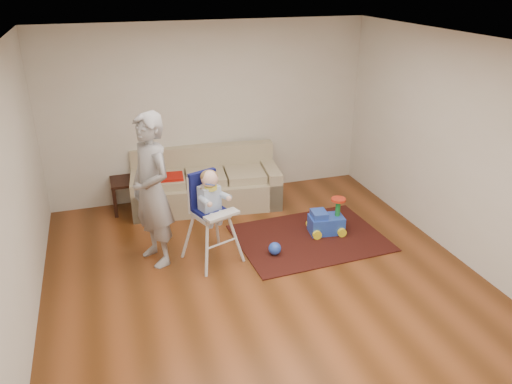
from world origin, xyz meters
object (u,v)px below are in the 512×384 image
object	(u,v)px
ride_on_toy	(327,216)
sofa	(205,180)
side_table	(129,194)
toy_ball	(275,249)
adult	(152,191)
high_chair	(211,218)

from	to	relation	value
ride_on_toy	sofa	bearing A→B (deg)	141.53
sofa	side_table	size ratio (longest dim) A/B	4.71
ride_on_toy	toy_ball	bearing A→B (deg)	-151.91
ride_on_toy	toy_ball	size ratio (longest dim) A/B	3.07
toy_ball	adult	xyz separation A→B (m)	(-1.44, 0.35, 0.85)
high_chair	toy_ball	bearing A→B (deg)	-31.55
side_table	sofa	bearing A→B (deg)	-10.58
side_table	toy_ball	xyz separation A→B (m)	(1.65, -1.95, -0.15)
side_table	ride_on_toy	world-z (taller)	ride_on_toy
ride_on_toy	toy_ball	world-z (taller)	ride_on_toy
toy_ball	adult	size ratio (longest dim) A/B	0.09
sofa	adult	world-z (taller)	adult
sofa	high_chair	distance (m)	1.61
side_table	adult	xyz separation A→B (m)	(0.21, -1.60, 0.71)
sofa	toy_ball	distance (m)	1.84
sofa	high_chair	xyz separation A→B (m)	(-0.27, -1.58, 0.16)
sofa	ride_on_toy	distance (m)	1.97
side_table	high_chair	bearing A→B (deg)	-64.07
sofa	high_chair	world-z (taller)	high_chair
side_table	ride_on_toy	distance (m)	3.00
sofa	ride_on_toy	bearing A→B (deg)	-38.75
adult	toy_ball	bearing A→B (deg)	53.84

